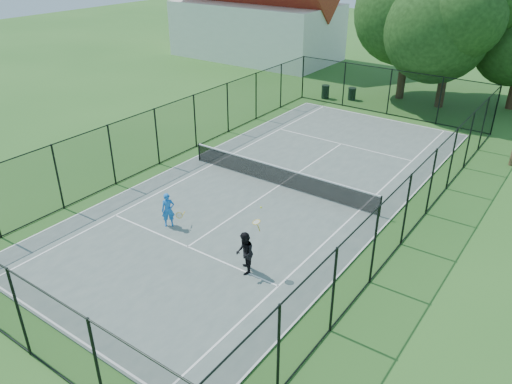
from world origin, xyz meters
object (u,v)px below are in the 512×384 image
Objects in this scene: trash_bin_left at (325,92)px; trash_bin_right at (352,94)px; tennis_net at (280,175)px; player_black at (245,253)px; player_blue at (168,210)px.

trash_bin_left reaches higher than trash_bin_right.
player_black is at bearing -67.09° from tennis_net.
tennis_net is 11.52× the size of trash_bin_right.
player_black reaches higher than player_blue.
trash_bin_right is at bearing 94.69° from player_blue.
trash_bin_left is at bearing 110.10° from tennis_net.
player_blue is at bearing -106.45° from tennis_net.
trash_bin_right is 0.36× the size of player_black.
tennis_net is at bearing 73.55° from player_blue.
tennis_net is 5.91m from player_blue.
player_blue is at bearing -80.13° from trash_bin_left.
trash_bin_left is (-5.07, 13.84, -0.09)m from tennis_net.
player_black is at bearing -9.54° from player_blue.
player_blue is 4.44m from player_black.
player_blue is at bearing -85.31° from trash_bin_right.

